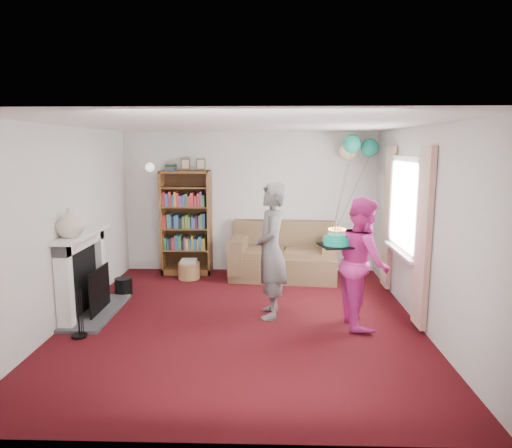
{
  "coord_description": "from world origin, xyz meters",
  "views": [
    {
      "loc": [
        0.35,
        -5.63,
        2.23
      ],
      "look_at": [
        0.17,
        0.6,
        1.18
      ],
      "focal_mm": 32.0,
      "sensor_mm": 36.0,
      "label": 1
    }
  ],
  "objects_px": {
    "sofa": "(284,257)",
    "birthday_cake": "(337,241)",
    "bookcase": "(187,223)",
    "person_magenta": "(362,262)",
    "person_striped": "(271,251)"
  },
  "relations": [
    {
      "from": "bookcase",
      "to": "person_magenta",
      "type": "xyz_separation_m",
      "value": [
        2.63,
        -2.37,
        -0.08
      ]
    },
    {
      "from": "bookcase",
      "to": "sofa",
      "type": "distance_m",
      "value": 1.82
    },
    {
      "from": "sofa",
      "to": "bookcase",
      "type": "bearing_deg",
      "value": 178.14
    },
    {
      "from": "bookcase",
      "to": "person_magenta",
      "type": "distance_m",
      "value": 3.54
    },
    {
      "from": "person_striped",
      "to": "person_magenta",
      "type": "xyz_separation_m",
      "value": [
        1.14,
        -0.26,
        -0.08
      ]
    },
    {
      "from": "bookcase",
      "to": "person_magenta",
      "type": "height_order",
      "value": "bookcase"
    },
    {
      "from": "sofa",
      "to": "person_striped",
      "type": "height_order",
      "value": "person_striped"
    },
    {
      "from": "sofa",
      "to": "person_magenta",
      "type": "xyz_separation_m",
      "value": [
        0.91,
        -2.14,
        0.46
      ]
    },
    {
      "from": "sofa",
      "to": "birthday_cake",
      "type": "relative_size",
      "value": 4.55
    },
    {
      "from": "person_magenta",
      "to": "birthday_cake",
      "type": "xyz_separation_m",
      "value": [
        -0.33,
        -0.06,
        0.28
      ]
    },
    {
      "from": "sofa",
      "to": "birthday_cake",
      "type": "height_order",
      "value": "birthday_cake"
    },
    {
      "from": "bookcase",
      "to": "birthday_cake",
      "type": "relative_size",
      "value": 5.2
    },
    {
      "from": "bookcase",
      "to": "person_magenta",
      "type": "relative_size",
      "value": 1.25
    },
    {
      "from": "birthday_cake",
      "to": "sofa",
      "type": "bearing_deg",
      "value": 104.74
    },
    {
      "from": "bookcase",
      "to": "birthday_cake",
      "type": "xyz_separation_m",
      "value": [
        2.3,
        -2.43,
        0.19
      ]
    }
  ]
}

